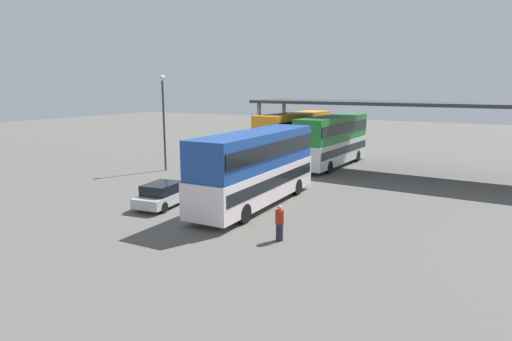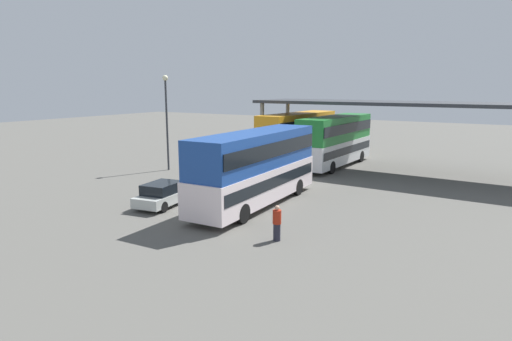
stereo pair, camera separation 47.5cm
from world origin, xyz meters
name	(u,v)px [view 1 (the left image)]	position (x,y,z in m)	size (l,w,h in m)	color
ground_plane	(214,210)	(0.00, 0.00, 0.00)	(140.00, 140.00, 0.00)	#585650
double_decker_main	(256,165)	(1.43, 2.13, 2.30)	(2.76, 10.74, 4.19)	silver
parked_hatchback	(163,195)	(-2.97, -0.73, 0.67)	(2.17, 4.04, 1.35)	#B9BDB7
double_decker_near_canopy	(294,134)	(-3.22, 17.41, 2.36)	(3.14, 11.03, 4.31)	white
double_decker_mid_row	(332,139)	(0.87, 16.20, 2.32)	(2.92, 10.62, 4.22)	silver
depot_canopy	(394,106)	(5.78, 16.25, 5.19)	(23.42, 6.78, 5.52)	#33353A
lamppost_tall	(163,111)	(-10.14, 7.63, 4.77)	(0.44, 0.44, 7.55)	#33353A
pedestrian_waiting	(280,223)	(5.23, -2.48, 0.79)	(0.38, 0.38, 1.60)	#262633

